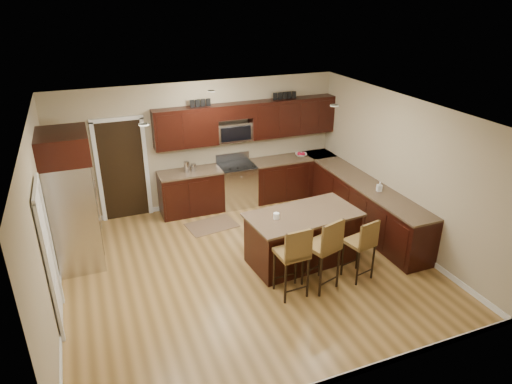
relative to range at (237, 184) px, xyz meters
name	(u,v)px	position (x,y,z in m)	size (l,w,h in m)	color
floor	(247,267)	(-0.68, -2.45, -0.47)	(6.00, 6.00, 0.00)	#9F773F
ceiling	(246,113)	(-0.68, -2.45, 2.23)	(6.00, 6.00, 0.00)	silver
wall_back	(201,146)	(-0.68, 0.30, 0.88)	(6.00, 6.00, 0.00)	tan
wall_left	(43,229)	(-3.68, -2.45, 0.88)	(5.50, 5.50, 0.00)	tan
wall_right	(401,171)	(2.32, -2.45, 0.88)	(5.50, 5.50, 0.00)	tan
base_cabinets	(308,194)	(1.22, -1.01, -0.01)	(4.02, 3.96, 0.92)	black
upper_cabinets	(250,120)	(0.36, 0.13, 1.37)	(4.00, 0.33, 0.80)	black
range	(237,184)	(0.00, 0.00, 0.00)	(0.76, 0.64, 1.11)	silver
microwave	(234,132)	(0.00, 0.15, 1.15)	(0.76, 0.31, 0.40)	silver
doorway	(123,170)	(-2.33, 0.28, 0.56)	(0.85, 0.03, 2.06)	black
pantry_door	(49,260)	(-3.66, -2.75, 0.55)	(0.03, 0.80, 2.04)	white
letter_decor	(243,99)	(0.22, 0.13, 1.82)	(2.20, 0.03, 0.15)	black
island	(302,239)	(0.28, -2.59, -0.04)	(1.98, 1.16, 0.92)	black
stool_left	(294,254)	(-0.30, -3.44, 0.28)	(0.47, 0.47, 1.20)	olive
stool_mid	(325,246)	(0.23, -3.44, 0.29)	(0.57, 0.57, 1.23)	olive
stool_right	(363,243)	(0.92, -3.43, 0.20)	(0.48, 0.48, 1.08)	olive
refrigerator	(72,199)	(-3.30, -1.22, 0.73)	(0.79, 1.01, 2.35)	silver
floor_mat	(212,225)	(-0.82, -0.77, -0.47)	(0.97, 0.65, 0.01)	brown
fruit_bowl	(301,155)	(1.55, 0.00, 0.48)	(0.26, 0.26, 0.06)	silver
soap_bottle	(379,186)	(2.02, -2.28, 0.54)	(0.09, 0.09, 0.19)	#B2B2B2
canister_tall	(187,167)	(-1.08, 0.00, 0.56)	(0.12, 0.12, 0.22)	silver
canister_short	(194,167)	(-0.94, 0.00, 0.53)	(0.11, 0.11, 0.16)	silver
island_jar	(276,216)	(-0.22, -2.59, 0.50)	(0.10, 0.10, 0.10)	white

